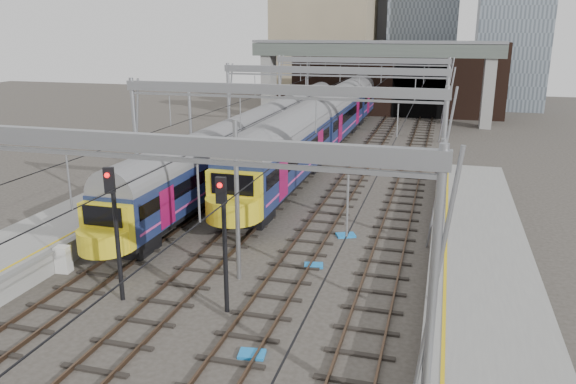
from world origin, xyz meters
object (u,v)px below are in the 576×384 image
(train_main, at_px, (350,103))
(train_second, at_px, (263,133))
(signal_near_left, at_px, (115,220))
(signal_near_centre, at_px, (224,230))
(relay_cabinet, at_px, (63,259))

(train_main, xyz_separation_m, train_second, (-4.00, -18.36, -0.29))
(train_second, relative_size, signal_near_left, 8.16)
(signal_near_left, distance_m, signal_near_centre, 4.44)
(train_main, bearing_deg, relay_cabinet, -97.93)
(train_main, relative_size, signal_near_centre, 13.10)
(train_second, distance_m, relay_cabinet, 23.39)
(signal_near_left, xyz_separation_m, relay_cabinet, (-3.97, 1.72, -2.82))
(signal_near_centre, xyz_separation_m, relay_cabinet, (-8.40, 1.51, -2.76))
(signal_near_left, bearing_deg, train_second, 73.45)
(signal_near_left, bearing_deg, train_main, 66.07)
(train_second, distance_m, signal_near_left, 25.09)
(train_second, height_order, signal_near_centre, signal_near_centre)
(train_main, height_order, relay_cabinet, train_main)
(train_second, height_order, relay_cabinet, train_second)
(train_second, xyz_separation_m, signal_near_left, (2.17, -24.98, 1.06))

